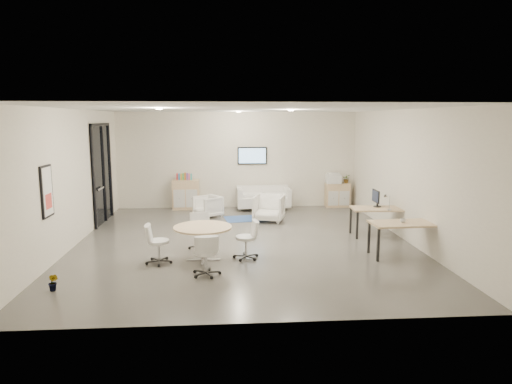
{
  "coord_description": "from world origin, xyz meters",
  "views": [
    {
      "loc": [
        -0.47,
        -10.8,
        2.97
      ],
      "look_at": [
        0.33,
        0.4,
        1.17
      ],
      "focal_mm": 32.0,
      "sensor_mm": 36.0,
      "label": 1
    }
  ],
  "objects_px": {
    "armchair_right": "(269,207)",
    "desk_rear": "(379,211)",
    "desk_front": "(404,226)",
    "sideboard_right": "(337,195)",
    "round_table": "(203,230)",
    "sideboard_left": "(186,195)",
    "armchair_left": "(208,205)",
    "loveseat": "(263,199)"
  },
  "relations": [
    {
      "from": "armchair_right",
      "to": "desk_rear",
      "type": "bearing_deg",
      "value": -19.1
    },
    {
      "from": "desk_front",
      "to": "desk_rear",
      "type": "bearing_deg",
      "value": 85.51
    },
    {
      "from": "sideboard_right",
      "to": "round_table",
      "type": "height_order",
      "value": "sideboard_right"
    },
    {
      "from": "sideboard_left",
      "to": "desk_front",
      "type": "xyz_separation_m",
      "value": [
        5.15,
        -5.68,
        0.19
      ]
    },
    {
      "from": "armchair_left",
      "to": "desk_rear",
      "type": "distance_m",
      "value": 5.15
    },
    {
      "from": "loveseat",
      "to": "desk_front",
      "type": "relative_size",
      "value": 1.2
    },
    {
      "from": "loveseat",
      "to": "armchair_left",
      "type": "height_order",
      "value": "loveseat"
    },
    {
      "from": "loveseat",
      "to": "desk_front",
      "type": "distance_m",
      "value": 6.08
    },
    {
      "from": "sideboard_right",
      "to": "round_table",
      "type": "relative_size",
      "value": 0.67
    },
    {
      "from": "sideboard_left",
      "to": "desk_rear",
      "type": "relative_size",
      "value": 0.69
    },
    {
      "from": "loveseat",
      "to": "armchair_left",
      "type": "relative_size",
      "value": 2.47
    },
    {
      "from": "sideboard_left",
      "to": "desk_front",
      "type": "distance_m",
      "value": 7.67
    },
    {
      "from": "desk_rear",
      "to": "desk_front",
      "type": "bearing_deg",
      "value": -88.35
    },
    {
      "from": "sideboard_right",
      "to": "armchair_right",
      "type": "relative_size",
      "value": 0.95
    },
    {
      "from": "loveseat",
      "to": "desk_rear",
      "type": "height_order",
      "value": "loveseat"
    },
    {
      "from": "desk_rear",
      "to": "desk_front",
      "type": "height_order",
      "value": "desk_front"
    },
    {
      "from": "armchair_left",
      "to": "armchair_right",
      "type": "distance_m",
      "value": 1.95
    },
    {
      "from": "round_table",
      "to": "desk_rear",
      "type": "bearing_deg",
      "value": 22.11
    },
    {
      "from": "loveseat",
      "to": "round_table",
      "type": "height_order",
      "value": "loveseat"
    },
    {
      "from": "sideboard_left",
      "to": "sideboard_right",
      "type": "relative_size",
      "value": 1.2
    },
    {
      "from": "sideboard_right",
      "to": "sideboard_left",
      "type": "bearing_deg",
      "value": -179.69
    },
    {
      "from": "loveseat",
      "to": "armchair_right",
      "type": "bearing_deg",
      "value": -91.82
    },
    {
      "from": "round_table",
      "to": "sideboard_left",
      "type": "bearing_deg",
      "value": 98.05
    },
    {
      "from": "armchair_right",
      "to": "loveseat",
      "type": "bearing_deg",
      "value": 106.68
    },
    {
      "from": "armchair_left",
      "to": "armchair_right",
      "type": "relative_size",
      "value": 0.83
    },
    {
      "from": "sideboard_left",
      "to": "desk_front",
      "type": "relative_size",
      "value": 0.66
    },
    {
      "from": "sideboard_left",
      "to": "armchair_left",
      "type": "xyz_separation_m",
      "value": [
        0.77,
        -1.29,
        -0.13
      ]
    },
    {
      "from": "desk_rear",
      "to": "round_table",
      "type": "relative_size",
      "value": 1.17
    },
    {
      "from": "sideboard_left",
      "to": "round_table",
      "type": "distance_m",
      "value": 5.74
    },
    {
      "from": "sideboard_right",
      "to": "round_table",
      "type": "distance_m",
      "value": 7.16
    },
    {
      "from": "sideboard_left",
      "to": "armchair_right",
      "type": "distance_m",
      "value": 3.27
    },
    {
      "from": "sideboard_left",
      "to": "loveseat",
      "type": "xyz_separation_m",
      "value": [
        2.56,
        -0.19,
        -0.14
      ]
    },
    {
      "from": "armchair_right",
      "to": "sideboard_left",
      "type": "bearing_deg",
      "value": 158.07
    },
    {
      "from": "sideboard_left",
      "to": "armchair_right",
      "type": "relative_size",
      "value": 1.15
    },
    {
      "from": "loveseat",
      "to": "desk_front",
      "type": "xyz_separation_m",
      "value": [
        2.59,
        -5.49,
        0.32
      ]
    },
    {
      "from": "desk_rear",
      "to": "sideboard_right",
      "type": "bearing_deg",
      "value": 94.72
    },
    {
      "from": "desk_rear",
      "to": "round_table",
      "type": "distance_m",
      "value": 4.75
    },
    {
      "from": "round_table",
      "to": "armchair_left",
      "type": "bearing_deg",
      "value": 90.48
    },
    {
      "from": "armchair_right",
      "to": "armchair_left",
      "type": "bearing_deg",
      "value": 174.15
    },
    {
      "from": "sideboard_left",
      "to": "loveseat",
      "type": "distance_m",
      "value": 2.57
    },
    {
      "from": "round_table",
      "to": "sideboard_right",
      "type": "bearing_deg",
      "value": 52.89
    },
    {
      "from": "loveseat",
      "to": "round_table",
      "type": "xyz_separation_m",
      "value": [
        -1.75,
        -5.49,
        0.31
      ]
    }
  ]
}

